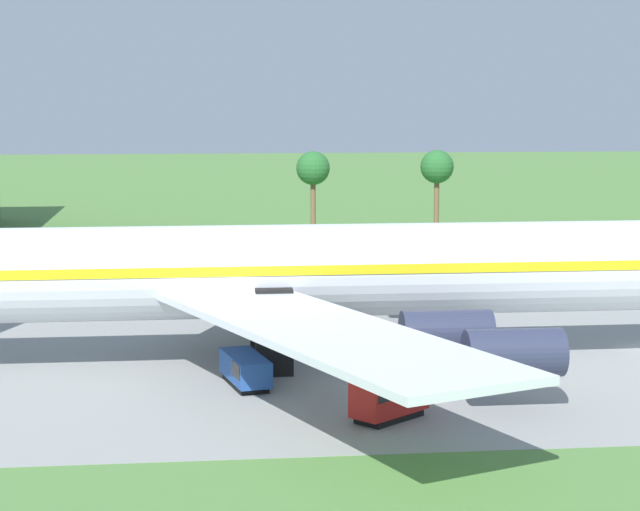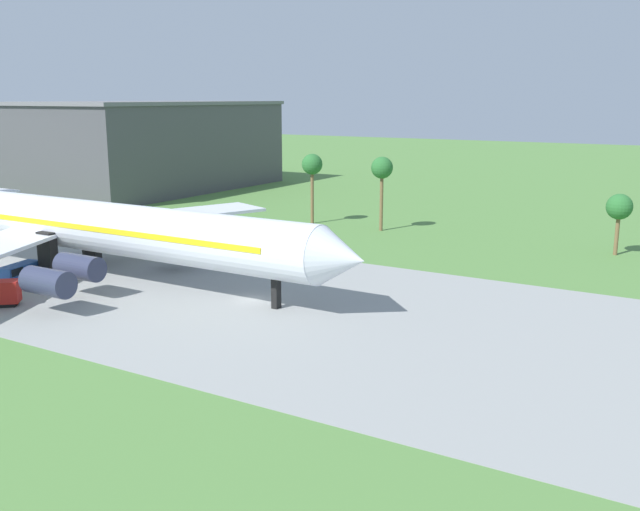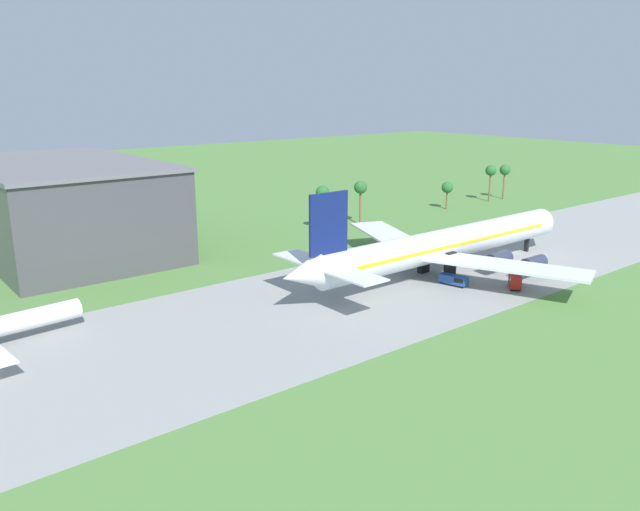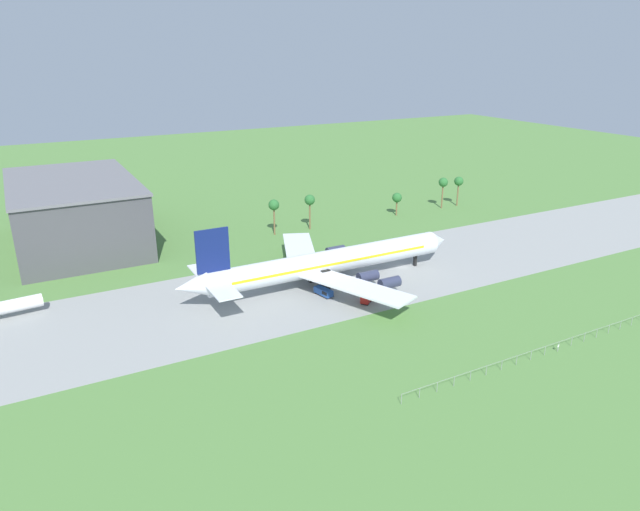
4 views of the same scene
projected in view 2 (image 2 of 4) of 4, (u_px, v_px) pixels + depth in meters
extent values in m
plane|color=#517F3D|center=(252.00, 300.00, 77.96)|extent=(600.00, 600.00, 0.00)
cube|color=gray|center=(252.00, 300.00, 77.96)|extent=(320.00, 44.00, 0.02)
cylinder|color=silver|center=(87.00, 225.00, 87.71)|extent=(67.00, 6.22, 6.22)
cone|color=silver|center=(342.00, 258.00, 69.70)|extent=(4.98, 6.10, 6.10)
cube|color=yellow|center=(87.00, 222.00, 87.61)|extent=(56.95, 6.35, 0.62)
cube|color=silver|center=(162.00, 216.00, 101.25)|extent=(18.68, 30.71, 0.44)
cylinder|color=#2D334C|center=(80.00, 267.00, 78.56)|extent=(5.60, 2.80, 2.80)
cylinder|color=#2D334C|center=(48.00, 282.00, 72.09)|extent=(5.60, 2.80, 2.80)
cylinder|color=#2D334C|center=(172.00, 244.00, 91.07)|extent=(5.60, 2.80, 2.80)
cylinder|color=#2D334C|center=(219.00, 238.00, 95.03)|extent=(5.60, 2.80, 2.80)
cube|color=black|center=(276.00, 282.00, 74.38)|extent=(0.70, 0.90, 5.68)
cube|color=black|center=(48.00, 255.00, 87.27)|extent=(2.40, 1.20, 5.68)
cube|color=black|center=(92.00, 245.00, 93.01)|extent=(2.40, 1.20, 5.68)
cube|color=black|center=(21.00, 278.00, 86.62)|extent=(2.74, 4.94, 0.40)
cube|color=#234C99|center=(20.00, 270.00, 86.40)|extent=(3.11, 5.79, 1.57)
cube|color=black|center=(11.00, 271.00, 84.96)|extent=(2.40, 2.31, 0.90)
cube|color=#47474C|center=(150.00, 147.00, 171.07)|extent=(36.00, 60.00, 19.99)
cube|color=slate|center=(148.00, 103.00, 168.81)|extent=(36.72, 61.20, 0.80)
cylinder|color=brown|center=(617.00, 233.00, 99.72)|extent=(0.56, 0.56, 6.26)
sphere|color=#28662D|center=(619.00, 207.00, 98.91)|extent=(3.60, 3.60, 3.60)
cylinder|color=brown|center=(312.00, 196.00, 124.41)|extent=(0.56, 0.56, 9.80)
sphere|color=#28662D|center=(312.00, 164.00, 123.21)|extent=(3.60, 3.60, 3.60)
cylinder|color=brown|center=(381.00, 201.00, 117.68)|extent=(0.56, 0.56, 9.87)
sphere|color=#28662D|center=(382.00, 168.00, 116.48)|extent=(3.60, 3.60, 3.60)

